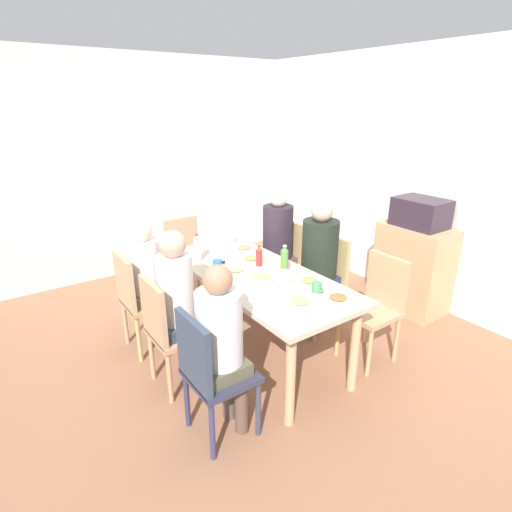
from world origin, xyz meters
TOP-DOWN VIEW (x-y plane):
  - ground_plane at (0.00, 0.00)m, footprint 5.80×5.80m
  - wall_back at (0.00, 2.11)m, footprint 5.08×0.12m
  - wall_left at (-2.48, 0.00)m, footprint 0.12×4.33m
  - dining_table at (0.00, 0.00)m, footprint 1.85×0.82m
  - chair_0 at (-0.62, 0.79)m, footprint 0.40×0.40m
  - person_0 at (-0.62, 0.70)m, footprint 0.31×0.31m
  - chair_1 at (-0.62, -0.79)m, footprint 0.40×0.40m
  - person_1 at (-0.62, -0.69)m, footprint 0.30×0.30m
  - chair_2 at (-1.31, 0.00)m, footprint 0.40×0.40m
  - chair_3 at (0.00, -0.79)m, footprint 0.40×0.40m
  - person_3 at (0.00, -0.70)m, footprint 0.30×0.30m
  - chair_4 at (0.62, 0.79)m, footprint 0.40×0.40m
  - chair_5 at (0.00, 0.79)m, footprint 0.40×0.40m
  - person_5 at (-0.00, 0.70)m, footprint 0.33×0.33m
  - chair_6 at (0.62, -0.79)m, footprint 0.40×0.40m
  - person_6 at (0.62, -0.70)m, footprint 0.30×0.30m
  - plate_0 at (-0.10, -0.12)m, footprint 0.21×0.21m
  - plate_1 at (0.73, 0.19)m, footprint 0.23×0.23m
  - plate_2 at (-0.52, 0.22)m, footprint 0.25×0.25m
  - plate_3 at (0.40, 0.22)m, footprint 0.22×0.22m
  - plate_4 at (0.62, -0.07)m, footprint 0.24×0.24m
  - plate_5 at (-0.26, 0.13)m, footprint 0.25×0.25m
  - bowl_0 at (0.20, -0.10)m, footprint 0.21×0.21m
  - cup_0 at (-0.80, 0.26)m, footprint 0.13×0.09m
  - cup_1 at (-0.27, -0.20)m, footprint 0.12×0.08m
  - cup_2 at (0.55, 0.16)m, footprint 0.11×0.07m
  - cup_3 at (0.26, 0.09)m, footprint 0.12×0.08m
  - bottle_0 at (0.16, 0.17)m, footprint 0.06×0.06m
  - bottle_1 at (0.07, -0.35)m, footprint 0.06×0.06m
  - bottle_2 at (-0.50, -0.27)m, footprint 0.06×0.06m
  - bottle_3 at (-0.12, 0.12)m, footprint 0.06×0.06m
  - side_cabinet at (0.25, 1.81)m, footprint 0.70×0.44m
  - microwave at (0.25, 1.81)m, footprint 0.48×0.36m

SIDE VIEW (x-z plane):
  - ground_plane at x=0.00m, z-range 0.00..0.00m
  - side_cabinet at x=0.25m, z-range 0.00..0.90m
  - chair_0 at x=-0.62m, z-range 0.06..0.96m
  - chair_1 at x=-0.62m, z-range 0.06..0.96m
  - chair_2 at x=-1.31m, z-range 0.06..0.96m
  - chair_3 at x=0.00m, z-range 0.06..0.96m
  - chair_4 at x=0.62m, z-range 0.06..0.96m
  - chair_5 at x=0.00m, z-range 0.06..0.96m
  - chair_6 at x=0.62m, z-range 0.06..0.96m
  - dining_table at x=0.00m, z-range 0.29..1.04m
  - person_1 at x=-0.62m, z-range 0.10..1.27m
  - person_6 at x=0.62m, z-range 0.11..1.30m
  - person_3 at x=0.00m, z-range 0.11..1.35m
  - person_0 at x=-0.62m, z-range 0.12..1.38m
  - person_5 at x=0.00m, z-range 0.13..1.39m
  - plate_2 at x=-0.52m, z-range 0.75..0.79m
  - plate_1 at x=0.73m, z-range 0.75..0.79m
  - plate_4 at x=0.62m, z-range 0.75..0.79m
  - plate_0 at x=-0.10m, z-range 0.75..0.79m
  - plate_3 at x=0.40m, z-range 0.75..0.79m
  - plate_5 at x=-0.26m, z-range 0.75..0.79m
  - cup_1 at x=-0.27m, z-range 0.75..0.82m
  - cup_0 at x=-0.80m, z-range 0.75..0.83m
  - cup_2 at x=0.55m, z-range 0.75..0.83m
  - bowl_0 at x=0.20m, z-range 0.75..0.83m
  - cup_3 at x=0.26m, z-range 0.75..0.84m
  - bottle_3 at x=-0.12m, z-range 0.75..0.93m
  - bottle_1 at x=0.07m, z-range 0.75..0.95m
  - bottle_0 at x=0.16m, z-range 0.75..1.00m
  - bottle_2 at x=-0.50m, z-range 0.75..1.00m
  - microwave at x=0.25m, z-range 0.90..1.18m
  - wall_back at x=0.00m, z-range 0.00..2.60m
  - wall_left at x=-2.48m, z-range 0.00..2.60m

